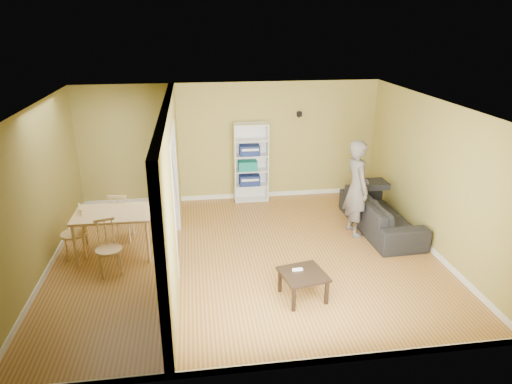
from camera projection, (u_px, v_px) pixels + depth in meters
room_shell at (246, 185)px, 7.42m from camera, size 6.50×6.50×6.50m
partition at (171, 189)px, 7.26m from camera, size 0.22×5.50×2.60m
wall_speaker at (299, 114)px, 9.89m from camera, size 0.10×0.10×0.10m
sofa at (381, 209)px, 8.75m from camera, size 2.28×1.04×0.85m
person at (357, 180)px, 8.35m from camera, size 0.82×0.66×2.15m
bookshelf at (251, 162)px, 10.03m from camera, size 0.74×0.32×1.76m
paper_box_navy_a at (249, 180)px, 10.12m from camera, size 0.45×0.29×0.23m
paper_box_teal at (248, 166)px, 10.00m from camera, size 0.41×0.27×0.21m
paper_box_navy_b at (250, 150)px, 9.88m from camera, size 0.43×0.28×0.22m
coffee_table at (303, 277)px, 6.59m from camera, size 0.61×0.61×0.41m
game_controller at (297, 270)px, 6.64m from camera, size 0.15×0.04×0.03m
dining_table at (113, 217)px, 7.69m from camera, size 1.27×0.85×0.80m
chair_left at (73, 233)px, 7.70m from camera, size 0.52×0.52×0.91m
chair_near at (108, 248)px, 7.20m from camera, size 0.52×0.52×0.90m
chair_far at (122, 216)px, 8.32m from camera, size 0.48×0.48×0.94m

